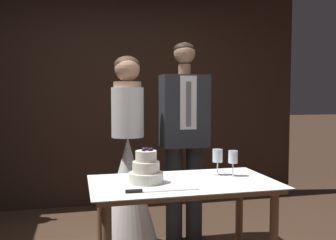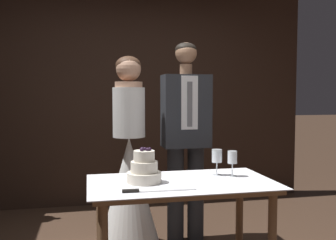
{
  "view_description": "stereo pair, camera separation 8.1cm",
  "coord_description": "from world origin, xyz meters",
  "px_view_note": "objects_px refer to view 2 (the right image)",
  "views": [
    {
      "loc": [
        -0.56,
        -2.45,
        1.32
      ],
      "look_at": [
        0.13,
        0.34,
        1.13
      ],
      "focal_mm": 40.0,
      "sensor_mm": 36.0,
      "label": 1
    },
    {
      "loc": [
        -0.48,
        -2.47,
        1.32
      ],
      "look_at": [
        0.13,
        0.34,
        1.13
      ],
      "focal_mm": 40.0,
      "sensor_mm": 36.0,
      "label": 2
    }
  ],
  "objects_px": {
    "tiered_cake": "(144,170)",
    "cake_knife": "(145,191)",
    "cake_table": "(181,197)",
    "wine_glass_near": "(217,157)",
    "groom": "(186,132)",
    "bride": "(129,176)",
    "wine_glass_middle": "(232,159)"
  },
  "relations": [
    {
      "from": "wine_glass_near",
      "to": "groom",
      "type": "bearing_deg",
      "value": 93.21
    },
    {
      "from": "tiered_cake",
      "to": "groom",
      "type": "height_order",
      "value": "groom"
    },
    {
      "from": "cake_knife",
      "to": "groom",
      "type": "height_order",
      "value": "groom"
    },
    {
      "from": "cake_knife",
      "to": "wine_glass_middle",
      "type": "relative_size",
      "value": 2.47
    },
    {
      "from": "cake_table",
      "to": "wine_glass_middle",
      "type": "xyz_separation_m",
      "value": [
        0.39,
        0.08,
        0.23
      ]
    },
    {
      "from": "groom",
      "to": "cake_knife",
      "type": "bearing_deg",
      "value": -116.47
    },
    {
      "from": "cake_table",
      "to": "wine_glass_middle",
      "type": "relative_size",
      "value": 6.81
    },
    {
      "from": "wine_glass_near",
      "to": "wine_glass_middle",
      "type": "xyz_separation_m",
      "value": [
        0.09,
        -0.06,
        -0.0
      ]
    },
    {
      "from": "cake_knife",
      "to": "wine_glass_near",
      "type": "height_order",
      "value": "wine_glass_near"
    },
    {
      "from": "wine_glass_near",
      "to": "bride",
      "type": "bearing_deg",
      "value": 127.56
    },
    {
      "from": "wine_glass_near",
      "to": "wine_glass_middle",
      "type": "bearing_deg",
      "value": -31.25
    },
    {
      "from": "tiered_cake",
      "to": "wine_glass_middle",
      "type": "relative_size",
      "value": 1.29
    },
    {
      "from": "wine_glass_middle",
      "to": "groom",
      "type": "relative_size",
      "value": 0.1
    },
    {
      "from": "wine_glass_middle",
      "to": "bride",
      "type": "xyz_separation_m",
      "value": [
        -0.65,
        0.78,
        -0.26
      ]
    },
    {
      "from": "cake_knife",
      "to": "wine_glass_middle",
      "type": "xyz_separation_m",
      "value": [
        0.67,
        0.3,
        0.12
      ]
    },
    {
      "from": "wine_glass_near",
      "to": "tiered_cake",
      "type": "bearing_deg",
      "value": -168.22
    },
    {
      "from": "wine_glass_middle",
      "to": "bride",
      "type": "relative_size",
      "value": 0.11
    },
    {
      "from": "bride",
      "to": "wine_glass_near",
      "type": "bearing_deg",
      "value": -52.44
    },
    {
      "from": "groom",
      "to": "cake_table",
      "type": "bearing_deg",
      "value": -106.67
    },
    {
      "from": "wine_glass_near",
      "to": "groom",
      "type": "distance_m",
      "value": 0.73
    },
    {
      "from": "bride",
      "to": "cake_table",
      "type": "bearing_deg",
      "value": -73.34
    },
    {
      "from": "cake_table",
      "to": "tiered_cake",
      "type": "distance_m",
      "value": 0.31
    },
    {
      "from": "cake_knife",
      "to": "wine_glass_near",
      "type": "distance_m",
      "value": 0.68
    },
    {
      "from": "bride",
      "to": "groom",
      "type": "bearing_deg",
      "value": -0.08
    },
    {
      "from": "tiered_cake",
      "to": "cake_knife",
      "type": "distance_m",
      "value": 0.25
    },
    {
      "from": "wine_glass_near",
      "to": "cake_knife",
      "type": "bearing_deg",
      "value": -148.32
    },
    {
      "from": "cake_table",
      "to": "bride",
      "type": "height_order",
      "value": "bride"
    },
    {
      "from": "cake_table",
      "to": "wine_glass_near",
      "type": "distance_m",
      "value": 0.4
    },
    {
      "from": "tiered_cake",
      "to": "cake_knife",
      "type": "relative_size",
      "value": 0.52
    },
    {
      "from": "tiered_cake",
      "to": "cake_knife",
      "type": "xyz_separation_m",
      "value": [
        -0.03,
        -0.24,
        -0.08
      ]
    },
    {
      "from": "bride",
      "to": "tiered_cake",
      "type": "bearing_deg",
      "value": -89.41
    },
    {
      "from": "bride",
      "to": "groom",
      "type": "xyz_separation_m",
      "value": [
        0.51,
        -0.0,
        0.37
      ]
    }
  ]
}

